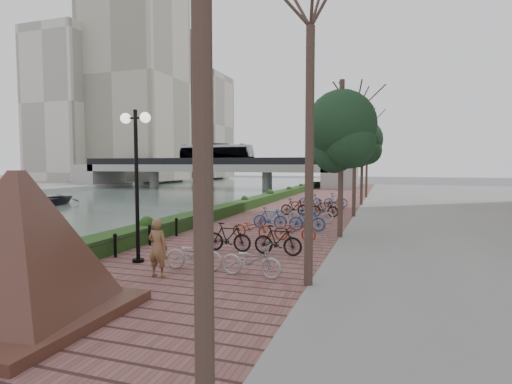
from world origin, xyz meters
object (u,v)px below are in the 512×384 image
at_px(granite_monument, 20,244).
at_px(lamppost, 136,152).
at_px(motorcycle, 38,275).
at_px(pedestrian, 158,248).
at_px(boat, 51,199).

relative_size(granite_monument, lamppost, 1.18).
height_order(granite_monument, lamppost, lamppost).
height_order(motorcycle, pedestrian, pedestrian).
height_order(granite_monument, motorcycle, granite_monument).
distance_m(granite_monument, motorcycle, 1.51).
relative_size(motorcycle, boat, 0.36).
relative_size(lamppost, pedestrian, 2.95).
xyz_separation_m(granite_monument, boat, (-20.79, 21.09, -1.46)).
distance_m(granite_monument, pedestrian, 3.60).
bearing_deg(lamppost, motorcycle, -91.60).
xyz_separation_m(lamppost, motorcycle, (-0.10, -3.64, -2.86)).
xyz_separation_m(granite_monument, pedestrian, (0.95, 3.40, -0.69)).
relative_size(granite_monument, pedestrian, 3.49).
distance_m(lamppost, boat, 26.31).
bearing_deg(pedestrian, boat, -37.10).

